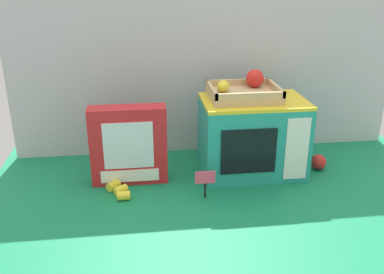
{
  "coord_description": "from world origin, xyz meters",
  "views": [
    {
      "loc": [
        -0.28,
        -1.46,
        0.75
      ],
      "look_at": [
        -0.1,
        0.01,
        0.16
      ],
      "focal_mm": 40.0,
      "sensor_mm": 36.0,
      "label": 1
    }
  ],
  "objects_px": {
    "toy_microwave": "(252,136)",
    "loose_toy_banana": "(119,190)",
    "cookie_set_box": "(129,145)",
    "price_sign": "(205,180)",
    "loose_toy_apple": "(319,162)",
    "food_groups_crate": "(244,91)"
  },
  "relations": [
    {
      "from": "toy_microwave",
      "to": "loose_toy_banana",
      "type": "distance_m",
      "value": 0.54
    },
    {
      "from": "toy_microwave",
      "to": "loose_toy_banana",
      "type": "bearing_deg",
      "value": -166.08
    },
    {
      "from": "cookie_set_box",
      "to": "price_sign",
      "type": "distance_m",
      "value": 0.31
    },
    {
      "from": "toy_microwave",
      "to": "loose_toy_apple",
      "type": "distance_m",
      "value": 0.29
    },
    {
      "from": "price_sign",
      "to": "loose_toy_apple",
      "type": "height_order",
      "value": "price_sign"
    },
    {
      "from": "toy_microwave",
      "to": "loose_toy_banana",
      "type": "xyz_separation_m",
      "value": [
        -0.51,
        -0.13,
        -0.13
      ]
    },
    {
      "from": "cookie_set_box",
      "to": "loose_toy_banana",
      "type": "distance_m",
      "value": 0.17
    },
    {
      "from": "loose_toy_apple",
      "to": "price_sign",
      "type": "bearing_deg",
      "value": -161.07
    },
    {
      "from": "food_groups_crate",
      "to": "cookie_set_box",
      "type": "relative_size",
      "value": 0.88
    },
    {
      "from": "toy_microwave",
      "to": "loose_toy_apple",
      "type": "relative_size",
      "value": 6.36
    },
    {
      "from": "food_groups_crate",
      "to": "cookie_set_box",
      "type": "distance_m",
      "value": 0.47
    },
    {
      "from": "loose_toy_banana",
      "to": "price_sign",
      "type": "bearing_deg",
      "value": -11.15
    },
    {
      "from": "cookie_set_box",
      "to": "loose_toy_banana",
      "type": "height_order",
      "value": "cookie_set_box"
    },
    {
      "from": "food_groups_crate",
      "to": "loose_toy_banana",
      "type": "distance_m",
      "value": 0.59
    },
    {
      "from": "cookie_set_box",
      "to": "loose_toy_apple",
      "type": "xyz_separation_m",
      "value": [
        0.74,
        0.01,
        -0.11
      ]
    },
    {
      "from": "food_groups_crate",
      "to": "toy_microwave",
      "type": "bearing_deg",
      "value": -44.57
    },
    {
      "from": "toy_microwave",
      "to": "cookie_set_box",
      "type": "bearing_deg",
      "value": -176.75
    },
    {
      "from": "loose_toy_banana",
      "to": "cookie_set_box",
      "type": "bearing_deg",
      "value": 68.48
    },
    {
      "from": "food_groups_crate",
      "to": "loose_toy_apple",
      "type": "height_order",
      "value": "food_groups_crate"
    },
    {
      "from": "loose_toy_banana",
      "to": "loose_toy_apple",
      "type": "bearing_deg",
      "value": 7.78
    },
    {
      "from": "cookie_set_box",
      "to": "toy_microwave",
      "type": "bearing_deg",
      "value": 3.25
    },
    {
      "from": "toy_microwave",
      "to": "price_sign",
      "type": "height_order",
      "value": "toy_microwave"
    }
  ]
}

